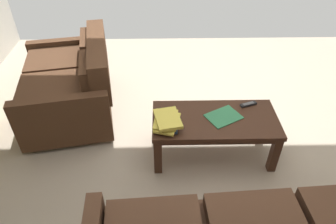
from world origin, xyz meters
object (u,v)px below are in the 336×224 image
at_px(loveseat_near, 72,84).
at_px(tv_remote, 248,104).
at_px(loose_magazine, 223,117).
at_px(coffee_table, 215,124).
at_px(book_stack, 167,121).

height_order(loveseat_near, tv_remote, loveseat_near).
bearing_deg(loose_magazine, coffee_table, -105.42).
bearing_deg(coffee_table, loose_magazine, -166.19).
relative_size(loveseat_near, loose_magazine, 4.88).
distance_m(coffee_table, tv_remote, 0.39).
distance_m(loveseat_near, coffee_table, 1.60).
bearing_deg(book_stack, coffee_table, -168.75).
relative_size(coffee_table, loose_magazine, 3.83).
xyz_separation_m(loveseat_near, tv_remote, (-1.77, 0.51, 0.09)).
height_order(loveseat_near, book_stack, loveseat_near).
bearing_deg(tv_remote, loose_magazine, 32.83).
relative_size(loveseat_near, coffee_table, 1.28).
height_order(loveseat_near, coffee_table, loveseat_near).
bearing_deg(book_stack, loveseat_near, -37.80).
height_order(tv_remote, loose_magazine, tv_remote).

